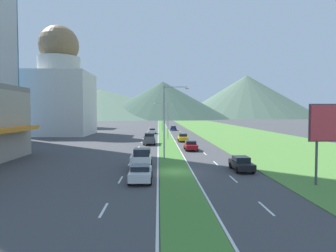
{
  "coord_description": "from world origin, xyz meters",
  "views": [
    {
      "loc": [
        -1.69,
        -30.21,
        6.09
      ],
      "look_at": [
        0.99,
        53.85,
        2.16
      ],
      "focal_mm": 32.3,
      "sensor_mm": 36.0,
      "label": 1
    }
  ],
  "objects_px": {
    "street_lamp_near": "(167,117)",
    "car_5": "(152,131)",
    "car_3": "(183,138)",
    "car_2": "(191,145)",
    "pickup_truck_1": "(150,139)",
    "billboard_roadside": "(334,127)",
    "car_4": "(241,164)",
    "street_lamp_far": "(163,115)",
    "car_1": "(141,173)",
    "street_lamp_mid": "(166,118)",
    "pickup_truck_0": "(142,159)",
    "car_0": "(173,128)"
  },
  "relations": [
    {
      "from": "car_0",
      "to": "car_2",
      "type": "height_order",
      "value": "car_2"
    },
    {
      "from": "billboard_roadside",
      "to": "pickup_truck_0",
      "type": "relative_size",
      "value": 1.25
    },
    {
      "from": "car_1",
      "to": "street_lamp_far",
      "type": "bearing_deg",
      "value": -2.6
    },
    {
      "from": "car_1",
      "to": "street_lamp_mid",
      "type": "bearing_deg",
      "value": -4.59
    },
    {
      "from": "car_3",
      "to": "car_4",
      "type": "height_order",
      "value": "car_3"
    },
    {
      "from": "street_lamp_mid",
      "to": "pickup_truck_1",
      "type": "xyz_separation_m",
      "value": [
        -3.4,
        -10.13,
        -3.84
      ]
    },
    {
      "from": "street_lamp_mid",
      "to": "car_3",
      "type": "xyz_separation_m",
      "value": [
        3.32,
        -5.3,
        -4.01
      ]
    },
    {
      "from": "billboard_roadside",
      "to": "car_2",
      "type": "xyz_separation_m",
      "value": [
        -9.29,
        23.33,
        -4.13
      ]
    },
    {
      "from": "billboard_roadside",
      "to": "car_4",
      "type": "relative_size",
      "value": 1.54
    },
    {
      "from": "street_lamp_far",
      "to": "car_3",
      "type": "bearing_deg",
      "value": -84.07
    },
    {
      "from": "car_2",
      "to": "car_3",
      "type": "distance_m",
      "value": 14.2
    },
    {
      "from": "pickup_truck_1",
      "to": "street_lamp_far",
      "type": "bearing_deg",
      "value": -4.86
    },
    {
      "from": "car_0",
      "to": "pickup_truck_0",
      "type": "height_order",
      "value": "pickup_truck_0"
    },
    {
      "from": "car_5",
      "to": "pickup_truck_0",
      "type": "xyz_separation_m",
      "value": [
        -0.13,
        -52.34,
        0.23
      ]
    },
    {
      "from": "pickup_truck_0",
      "to": "pickup_truck_1",
      "type": "bearing_deg",
      "value": -0.31
    },
    {
      "from": "car_4",
      "to": "car_5",
      "type": "distance_m",
      "value": 54.86
    },
    {
      "from": "car_1",
      "to": "car_3",
      "type": "distance_m",
      "value": 36.18
    },
    {
      "from": "billboard_roadside",
      "to": "car_3",
      "type": "height_order",
      "value": "billboard_roadside"
    },
    {
      "from": "car_1",
      "to": "car_3",
      "type": "height_order",
      "value": "car_3"
    },
    {
      "from": "street_lamp_far",
      "to": "car_3",
      "type": "distance_m",
      "value": 33.87
    },
    {
      "from": "street_lamp_mid",
      "to": "car_1",
      "type": "distance_m",
      "value": 41.2
    },
    {
      "from": "street_lamp_near",
      "to": "car_3",
      "type": "xyz_separation_m",
      "value": [
        3.92,
        22.81,
        -4.67
      ]
    },
    {
      "from": "street_lamp_mid",
      "to": "car_4",
      "type": "bearing_deg",
      "value": -79.26
    },
    {
      "from": "car_1",
      "to": "car_4",
      "type": "xyz_separation_m",
      "value": [
        10.16,
        4.58,
        -0.02
      ]
    },
    {
      "from": "car_2",
      "to": "street_lamp_far",
      "type": "bearing_deg",
      "value": -175.7
    },
    {
      "from": "car_4",
      "to": "pickup_truck_1",
      "type": "distance_m",
      "value": 28.11
    },
    {
      "from": "street_lamp_near",
      "to": "pickup_truck_1",
      "type": "relative_size",
      "value": 1.75
    },
    {
      "from": "street_lamp_far",
      "to": "car_3",
      "type": "relative_size",
      "value": 2.0
    },
    {
      "from": "street_lamp_far",
      "to": "car_2",
      "type": "height_order",
      "value": "street_lamp_far"
    },
    {
      "from": "car_5",
      "to": "pickup_truck_0",
      "type": "height_order",
      "value": "pickup_truck_0"
    },
    {
      "from": "car_5",
      "to": "pickup_truck_1",
      "type": "relative_size",
      "value": 0.88
    },
    {
      "from": "billboard_roadside",
      "to": "pickup_truck_0",
      "type": "xyz_separation_m",
      "value": [
        -16.25,
        8.07,
        -3.91
      ]
    },
    {
      "from": "car_0",
      "to": "car_5",
      "type": "height_order",
      "value": "car_5"
    },
    {
      "from": "street_lamp_near",
      "to": "car_5",
      "type": "height_order",
      "value": "street_lamp_near"
    },
    {
      "from": "street_lamp_mid",
      "to": "car_4",
      "type": "relative_size",
      "value": 1.87
    },
    {
      "from": "pickup_truck_0",
      "to": "pickup_truck_1",
      "type": "distance_m",
      "value": 24.62
    },
    {
      "from": "street_lamp_near",
      "to": "pickup_truck_0",
      "type": "xyz_separation_m",
      "value": [
        -2.93,
        -6.64,
        -4.49
      ]
    },
    {
      "from": "car_4",
      "to": "pickup_truck_1",
      "type": "bearing_deg",
      "value": -158.55
    },
    {
      "from": "billboard_roadside",
      "to": "car_1",
      "type": "xyz_separation_m",
      "value": [
        -16.0,
        1.95,
        -4.13
      ]
    },
    {
      "from": "car_2",
      "to": "car_3",
      "type": "height_order",
      "value": "car_3"
    },
    {
      "from": "car_2",
      "to": "car_4",
      "type": "relative_size",
      "value": 0.99
    },
    {
      "from": "street_lamp_near",
      "to": "pickup_truck_0",
      "type": "distance_m",
      "value": 8.54
    },
    {
      "from": "pickup_truck_0",
      "to": "street_lamp_far",
      "type": "bearing_deg",
      "value": -3.08
    },
    {
      "from": "street_lamp_far",
      "to": "car_2",
      "type": "relative_size",
      "value": 2.03
    },
    {
      "from": "street_lamp_mid",
      "to": "billboard_roadside",
      "type": "distance_m",
      "value": 44.67
    },
    {
      "from": "car_2",
      "to": "pickup_truck_1",
      "type": "relative_size",
      "value": 0.81
    },
    {
      "from": "pickup_truck_0",
      "to": "billboard_roadside",
      "type": "bearing_deg",
      "value": -116.41
    },
    {
      "from": "car_1",
      "to": "car_5",
      "type": "bearing_deg",
      "value": 0.12
    },
    {
      "from": "pickup_truck_1",
      "to": "car_3",
      "type": "bearing_deg",
      "value": -54.29
    },
    {
      "from": "car_2",
      "to": "pickup_truck_0",
      "type": "bearing_deg",
      "value": -24.52
    }
  ]
}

